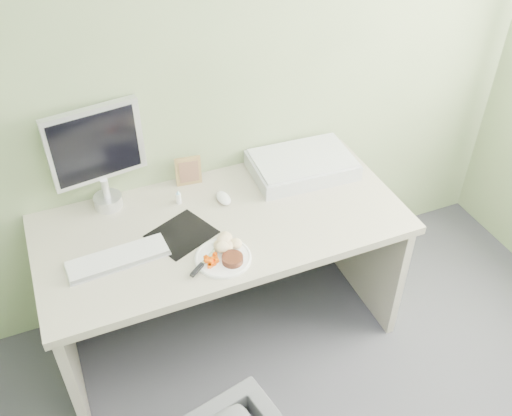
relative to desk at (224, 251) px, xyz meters
name	(u,v)px	position (x,y,z in m)	size (l,w,h in m)	color
wall_back	(185,53)	(0.00, 0.38, 0.80)	(3.50, 3.50, 0.00)	#8DA171
desk	(224,251)	(0.00, 0.00, 0.00)	(1.60, 0.75, 0.73)	#B4AC97
plate	(223,258)	(-0.08, -0.22, 0.19)	(0.23, 0.23, 0.01)	white
steak	(233,259)	(-0.05, -0.26, 0.21)	(0.09, 0.09, 0.03)	black
potato_pile	(224,243)	(-0.05, -0.17, 0.22)	(0.10, 0.08, 0.06)	tan
carrot_heap	(213,259)	(-0.12, -0.23, 0.21)	(0.06, 0.05, 0.04)	#FF5405
steak_knife	(201,265)	(-0.17, -0.24, 0.21)	(0.17, 0.13, 0.01)	silver
mousepad	(182,234)	(-0.19, -0.02, 0.18)	(0.25, 0.22, 0.00)	black
keyboard	(118,258)	(-0.47, -0.07, 0.20)	(0.40, 0.12, 0.02)	white
computer_mouse	(223,198)	(0.05, 0.13, 0.20)	(0.06, 0.10, 0.04)	white
photo_frame	(188,171)	(-0.05, 0.31, 0.26)	(0.12, 0.01, 0.15)	olive
eyedrop_bottle	(179,197)	(-0.14, 0.19, 0.21)	(0.02, 0.02, 0.07)	white
scanner	(302,165)	(0.48, 0.20, 0.22)	(0.48, 0.32, 0.08)	silver
monitor	(98,153)	(-0.43, 0.31, 0.46)	(0.41, 0.13, 0.49)	silver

